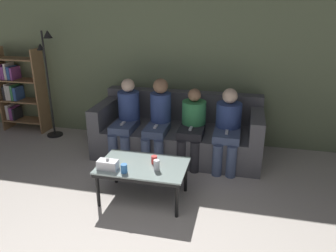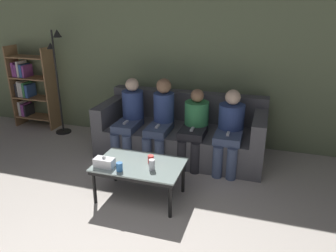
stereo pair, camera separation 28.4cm
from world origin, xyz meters
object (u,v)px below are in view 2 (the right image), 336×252
(standing_lamp, at_px, (58,72))
(seated_person_mid_left, at_px, (161,118))
(coffee_table, at_px, (140,167))
(seated_person_mid_right, at_px, (195,125))
(bookshelf, at_px, (29,87))
(seated_person_right_end, at_px, (230,127))
(cup_near_right, at_px, (152,165))
(seated_person_left_end, at_px, (130,116))
(cup_near_left, at_px, (151,159))
(cup_far_center, at_px, (119,167))
(tissue_box, at_px, (104,162))
(couch, at_px, (182,133))

(standing_lamp, height_order, seated_person_mid_left, standing_lamp)
(coffee_table, distance_m, seated_person_mid_right, 1.15)
(coffee_table, height_order, seated_person_mid_right, seated_person_mid_right)
(bookshelf, bearing_deg, standing_lamp, -10.97)
(seated_person_right_end, bearing_deg, coffee_table, -128.74)
(coffee_table, distance_m, bookshelf, 3.21)
(cup_near_right, height_order, standing_lamp, standing_lamp)
(cup_near_right, bearing_deg, seated_person_mid_left, 103.63)
(seated_person_left_end, distance_m, seated_person_mid_left, 0.48)
(coffee_table, xyz_separation_m, cup_near_right, (0.18, -0.08, 0.10))
(cup_near_left, relative_size, seated_person_left_end, 0.08)
(seated_person_mid_right, bearing_deg, cup_near_right, -99.86)
(seated_person_right_end, bearing_deg, bookshelf, 171.28)
(seated_person_left_end, height_order, seated_person_mid_right, seated_person_left_end)
(seated_person_right_end, bearing_deg, seated_person_mid_left, -179.16)
(standing_lamp, bearing_deg, seated_person_mid_right, -9.73)
(cup_far_center, height_order, bookshelf, bookshelf)
(seated_person_mid_right, bearing_deg, standing_lamp, 170.27)
(tissue_box, distance_m, bookshelf, 3.02)
(couch, xyz_separation_m, cup_near_left, (-0.03, -1.24, 0.16))
(couch, height_order, seated_person_right_end, seated_person_right_end)
(cup_near_left, bearing_deg, cup_far_center, -132.51)
(tissue_box, bearing_deg, cup_far_center, -11.20)
(cup_near_left, height_order, seated_person_mid_right, seated_person_mid_right)
(cup_near_right, bearing_deg, standing_lamp, 144.52)
(cup_near_left, height_order, seated_person_mid_left, seated_person_mid_left)
(couch, bearing_deg, seated_person_left_end, -162.09)
(cup_far_center, bearing_deg, cup_near_left, 47.49)
(seated_person_left_end, xyz_separation_m, seated_person_mid_left, (0.48, -0.01, 0.01))
(seated_person_left_end, bearing_deg, coffee_table, -61.69)
(bookshelf, xyz_separation_m, seated_person_mid_right, (3.13, -0.55, -0.16))
(standing_lamp, bearing_deg, cup_far_center, -42.15)
(cup_near_right, distance_m, bookshelf, 3.40)
(cup_far_center, distance_m, bookshelf, 3.20)
(cup_near_right, distance_m, standing_lamp, 2.76)
(couch, distance_m, cup_far_center, 1.55)
(bookshelf, relative_size, seated_person_right_end, 1.35)
(couch, bearing_deg, standing_lamp, 175.03)
(cup_near_left, relative_size, seated_person_right_end, 0.08)
(cup_near_left, bearing_deg, seated_person_right_end, 53.55)
(seated_person_right_end, bearing_deg, tissue_box, -133.93)
(standing_lamp, height_order, seated_person_right_end, standing_lamp)
(standing_lamp, bearing_deg, seated_person_right_end, -8.15)
(seated_person_mid_right, xyz_separation_m, seated_person_right_end, (0.48, -0.00, 0.02))
(couch, xyz_separation_m, cup_far_center, (-0.28, -1.51, 0.17))
(cup_far_center, relative_size, seated_person_left_end, 0.09)
(standing_lamp, bearing_deg, cup_near_left, -33.69)
(cup_near_left, height_order, standing_lamp, standing_lamp)
(seated_person_mid_left, height_order, seated_person_right_end, seated_person_mid_left)
(tissue_box, xyz_separation_m, standing_lamp, (-1.68, 1.66, 0.58))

